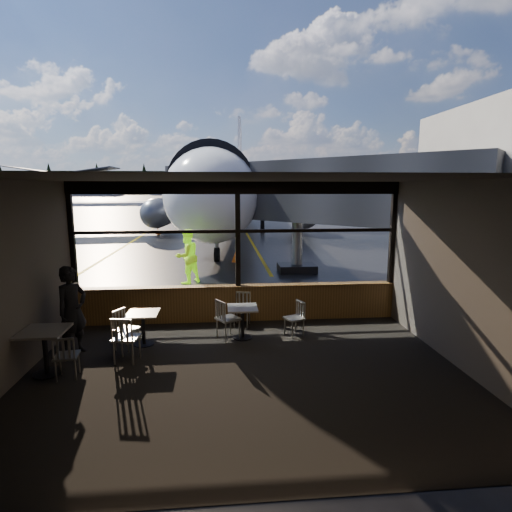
{
  "coord_description": "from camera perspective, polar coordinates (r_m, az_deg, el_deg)",
  "views": [
    {
      "loc": [
        -0.42,
        -9.76,
        3.36
      ],
      "look_at": [
        0.54,
        1.0,
        1.5
      ],
      "focal_mm": 28.0,
      "sensor_mm": 36.0,
      "label": 1
    }
  ],
  "objects": [
    {
      "name": "carpet_floor",
      "position": [
        7.56,
        -1.45,
        -16.53
      ],
      "size": [
        8.0,
        6.0,
        0.01
      ],
      "primitive_type": "cube",
      "color": "black",
      "rests_on": "ground"
    },
    {
      "name": "hangar_right",
      "position": [
        197.26,
        12.97,
        10.27
      ],
      "size": [
        50.0,
        20.0,
        12.0
      ],
      "primitive_type": null,
      "color": "silver",
      "rests_on": "ground_plane"
    },
    {
      "name": "cafe_table_left",
      "position": [
        8.32,
        -27.85,
        -12.09
      ],
      "size": [
        0.77,
        0.77,
        0.84
      ],
      "primitive_type": null,
      "color": "gray",
      "rests_on": "carpet_floor"
    },
    {
      "name": "cone_wing",
      "position": [
        30.08,
        -13.83,
        3.51
      ],
      "size": [
        0.34,
        0.34,
        0.47
      ],
      "primitive_type": "cone",
      "color": "#F45307",
      "rests_on": "ground_plane"
    },
    {
      "name": "mullion_right",
      "position": [
        10.76,
        18.93,
        3.05
      ],
      "size": [
        0.12,
        0.12,
        2.6
      ],
      "primitive_type": "cube",
      "color": "black",
      "rests_on": "ground"
    },
    {
      "name": "cafe_table_near",
      "position": [
        9.08,
        -1.94,
        -9.49
      ],
      "size": [
        0.66,
        0.66,
        0.73
      ],
      "primitive_type": null,
      "color": "#9D9790",
      "rests_on": "carpet_floor"
    },
    {
      "name": "passenger",
      "position": [
        8.91,
        -24.77,
        -7.1
      ],
      "size": [
        0.72,
        0.8,
        1.82
      ],
      "primitive_type": "imported",
      "rotation": [
        0.0,
        0.0,
        1.01
      ],
      "color": "black",
      "rests_on": "carpet_floor"
    },
    {
      "name": "cafe_table_mid",
      "position": [
        9.05,
        -15.78,
        -9.97
      ],
      "size": [
        0.65,
        0.65,
        0.72
      ],
      "primitive_type": null,
      "color": "gray",
      "rests_on": "carpet_floor"
    },
    {
      "name": "chair_near_n",
      "position": [
        9.83,
        -2.03,
        -7.67
      ],
      "size": [
        0.55,
        0.55,
        0.83
      ],
      "primitive_type": null,
      "rotation": [
        0.0,
        0.0,
        2.9
      ],
      "color": "#ADA99D",
      "rests_on": "carpet_floor"
    },
    {
      "name": "chair_left_s",
      "position": [
        8.02,
        -25.4,
        -12.8
      ],
      "size": [
        0.5,
        0.5,
        0.82
      ],
      "primitive_type": null,
      "rotation": [
        0.0,
        0.0,
        0.13
      ],
      "color": "#B6B1A4",
      "rests_on": "carpet_floor"
    },
    {
      "name": "wall_right",
      "position": [
        8.24,
        27.51,
        -2.62
      ],
      "size": [
        0.04,
        6.0,
        3.5
      ],
      "primitive_type": "cube",
      "color": "#4E473E",
      "rests_on": "ground"
    },
    {
      "name": "wall_back",
      "position": [
        4.11,
        1.17,
        -13.24
      ],
      "size": [
        8.0,
        0.04,
        3.5
      ],
      "primitive_type": "cube",
      "color": "#4E473E",
      "rests_on": "ground"
    },
    {
      "name": "airliner",
      "position": [
        30.44,
        -3.52,
        13.86
      ],
      "size": [
        33.36,
        38.86,
        11.1
      ],
      "primitive_type": null,
      "rotation": [
        0.0,
        0.0,
        -0.09
      ],
      "color": "white",
      "rests_on": "ground_plane"
    },
    {
      "name": "treeline",
      "position": [
        219.78,
        -5.05,
        10.4
      ],
      "size": [
        360.0,
        3.0,
        12.0
      ],
      "primitive_type": "cube",
      "color": "black",
      "rests_on": "ground_plane"
    },
    {
      "name": "window_sill",
      "position": [
        10.2,
        -2.54,
        -6.82
      ],
      "size": [
        8.0,
        0.28,
        0.9
      ],
      "primitive_type": "cube",
      "color": "brown",
      "rests_on": "ground"
    },
    {
      "name": "chair_mid_s",
      "position": [
        8.28,
        -18.0,
        -11.13
      ],
      "size": [
        0.6,
        0.6,
        0.95
      ],
      "primitive_type": null,
      "rotation": [
        0.0,
        0.0,
        -0.17
      ],
      "color": "beige",
      "rests_on": "carpet_floor"
    },
    {
      "name": "ground_plane",
      "position": [
        129.81,
        -4.94,
        8.23
      ],
      "size": [
        520.0,
        520.0,
        0.0
      ],
      "primitive_type": "plane",
      "color": "black",
      "rests_on": "ground"
    },
    {
      "name": "hangar_mid",
      "position": [
        194.77,
        -5.03,
        10.19
      ],
      "size": [
        38.0,
        15.0,
        10.0
      ],
      "primitive_type": null,
      "color": "silver",
      "rests_on": "ground_plane"
    },
    {
      "name": "ground_crew",
      "position": [
        14.28,
        -9.83,
        -0.05
      ],
      "size": [
        1.18,
        1.17,
        1.93
      ],
      "primitive_type": "imported",
      "rotation": [
        0.0,
        0.0,
        3.89
      ],
      "color": "#BFF219",
      "rests_on": "ground_plane"
    },
    {
      "name": "fuel_tank_a",
      "position": [
        194.03,
        -14.04,
        9.35
      ],
      "size": [
        8.0,
        8.0,
        6.0
      ],
      "primitive_type": "cylinder",
      "color": "silver",
      "rests_on": "ground_plane"
    },
    {
      "name": "mullion_left",
      "position": [
        10.45,
        -24.83,
        2.49
      ],
      "size": [
        0.12,
        0.12,
        2.6
      ],
      "primitive_type": "cube",
      "color": "black",
      "rests_on": "ground"
    },
    {
      "name": "fuel_tank_b",
      "position": [
        192.76,
        -11.06,
        9.46
      ],
      "size": [
        8.0,
        8.0,
        6.0
      ],
      "primitive_type": "cylinder",
      "color": "silver",
      "rests_on": "ground_plane"
    },
    {
      "name": "chair_near_e",
      "position": [
        9.27,
        5.48,
        -8.89
      ],
      "size": [
        0.58,
        0.58,
        0.8
      ],
      "primitive_type": null,
      "rotation": [
        0.0,
        0.0,
        1.99
      ],
      "color": "#B4AFA2",
      "rests_on": "carpet_floor"
    },
    {
      "name": "hangar_left",
      "position": [
        202.13,
        -25.58,
        9.42
      ],
      "size": [
        45.0,
        18.0,
        11.0
      ],
      "primitive_type": null,
      "color": "silver",
      "rests_on": "ground_plane"
    },
    {
      "name": "chair_near_w",
      "position": [
        9.03,
        -4.01,
        -8.97
      ],
      "size": [
        0.7,
        0.7,
        0.93
      ],
      "primitive_type": null,
      "rotation": [
        0.0,
        0.0,
        -1.01
      ],
      "color": "beige",
      "rests_on": "carpet_floor"
    },
    {
      "name": "chair_mid_w",
      "position": [
        8.9,
        -18.0,
        -9.97
      ],
      "size": [
        0.63,
        0.63,
        0.85
      ],
      "primitive_type": null,
      "rotation": [
        0.0,
        0.0,
        -2.06
      ],
      "color": "beige",
      "rests_on": "carpet_floor"
    },
    {
      "name": "cone_nose",
      "position": [
        18.24,
        -2.9,
        -0.01
      ],
      "size": [
        0.39,
        0.39,
        0.54
      ],
      "primitive_type": "cone",
      "color": "orange",
      "rests_on": "ground_plane"
    },
    {
      "name": "fuel_tank_c",
      "position": [
        192.0,
        -8.05,
        9.55
      ],
      "size": [
        8.0,
        8.0,
        6.0
      ],
      "primitive_type": "cylinder",
      "color": "silver",
      "rests_on": "ground_plane"
    },
    {
      "name": "jet_bridge",
      "position": [
        15.81,
        9.7,
        6.06
      ],
      "size": [
        8.92,
        10.9,
        4.76
      ],
      "primitive_type": null,
      "color": "#2E2E31",
      "rests_on": "ground_plane"
    },
    {
      "name": "wall_left",
      "position": [
        7.82,
        -32.27,
        -3.64
      ],
      "size": [
        0.04,
        6.0,
        3.5
      ],
      "primitive_type": "cube",
      "color": "#4E473E",
      "rests_on": "ground"
    },
    {
      "name": "window_transom",
      "position": [
        9.83,
        -2.62,
        3.57
      ],
      "size": [
        8.0,
        0.1,
        0.08
      ],
      "primitive_type": "cube",
      "color": "black",
      "rests_on": "ground"
    },
    {
      "name": "mullion_centre",
      "position": [
        9.84,
        -2.62,
        2.99
      ],
      "size": [
        0.12,
        0.12,
        2.6
      ],
      "primitive_type": "cube",
      "color": "black",
      "rests_on": "ground"
    },
    {
      "name": "window_header",
      "position": [
        9.77,
        -2.67,
        9.7
      ],
      "size": [
        8.0,
        0.18,
        0.3
      ],
      "primitive_type": "cube",
      "color": "black",
      "rests_on": "ground"
    },
    {
      "name": "ceiling",
      "position": [
        6.78,
        -1.58,
        10.96
      ],
      "size": [
        8.0,
        6.0,
        0.04
      ],
      "primitive_type": "cube",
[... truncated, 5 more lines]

